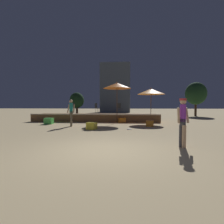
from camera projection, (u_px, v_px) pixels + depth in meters
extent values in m
plane|color=#D1B784|center=(103.00, 151.00, 5.41)|extent=(120.00, 120.00, 0.00)
cube|color=brown|center=(97.00, 117.00, 15.42)|extent=(10.69, 2.53, 0.59)
cube|color=#CCB793|center=(94.00, 114.00, 14.18)|extent=(10.69, 0.12, 0.08)
cylinder|color=brown|center=(117.00, 106.00, 13.80)|extent=(0.05, 0.05, 2.71)
cone|color=orange|center=(117.00, 86.00, 13.74)|extent=(2.20, 2.20, 0.43)
sphere|color=orange|center=(117.00, 82.00, 13.73)|extent=(0.08, 0.08, 0.08)
cylinder|color=brown|center=(151.00, 108.00, 13.96)|extent=(0.05, 0.05, 2.25)
cone|color=orange|center=(151.00, 92.00, 13.90)|extent=(2.20, 2.20, 0.45)
sphere|color=orange|center=(151.00, 88.00, 13.89)|extent=(0.08, 0.08, 0.08)
cube|color=#4CC651|center=(49.00, 121.00, 12.85)|extent=(0.57, 0.57, 0.45)
cube|color=yellow|center=(92.00, 126.00, 10.11)|extent=(0.61, 0.61, 0.40)
cube|color=orange|center=(150.00, 123.00, 11.50)|extent=(0.55, 0.55, 0.38)
cube|color=orange|center=(122.00, 120.00, 14.01)|extent=(0.71, 0.71, 0.39)
cylinder|color=#72664C|center=(71.00, 120.00, 11.37)|extent=(0.13, 0.13, 0.82)
cylinder|color=tan|center=(71.00, 120.00, 11.54)|extent=(0.13, 0.13, 0.82)
cylinder|color=#72664C|center=(71.00, 113.00, 11.44)|extent=(0.21, 0.21, 0.24)
cylinder|color=teal|center=(71.00, 108.00, 11.42)|extent=(0.21, 0.21, 0.63)
cylinder|color=tan|center=(74.00, 109.00, 11.46)|extent=(0.16, 0.12, 0.56)
cylinder|color=tan|center=(68.00, 109.00, 11.39)|extent=(0.20, 0.13, 0.56)
sphere|color=tan|center=(71.00, 101.00, 11.40)|extent=(0.22, 0.22, 0.22)
cylinder|color=tan|center=(184.00, 137.00, 5.72)|extent=(0.13, 0.13, 0.75)
cylinder|color=#3F3F47|center=(181.00, 136.00, 5.87)|extent=(0.13, 0.13, 0.75)
cylinder|color=#3F3F47|center=(183.00, 122.00, 5.77)|extent=(0.19, 0.19, 0.24)
cylinder|color=purple|center=(183.00, 113.00, 5.76)|extent=(0.19, 0.19, 0.58)
cylinder|color=tan|center=(187.00, 115.00, 5.80)|extent=(0.19, 0.13, 0.52)
cylinder|color=tan|center=(179.00, 115.00, 5.72)|extent=(0.13, 0.11, 0.52)
sphere|color=tan|center=(183.00, 101.00, 5.75)|extent=(0.21, 0.21, 0.21)
cylinder|color=#B22D33|center=(183.00, 99.00, 5.74)|extent=(0.23, 0.23, 0.07)
cylinder|color=#2D3338|center=(100.00, 111.00, 15.48)|extent=(0.02, 0.02, 0.45)
cylinder|color=#2D3338|center=(98.00, 111.00, 15.72)|extent=(0.02, 0.02, 0.45)
cylinder|color=#2D3338|center=(97.00, 111.00, 15.30)|extent=(0.02, 0.02, 0.45)
cylinder|color=#2D3338|center=(95.00, 111.00, 15.54)|extent=(0.02, 0.02, 0.45)
cylinder|color=#2D3338|center=(98.00, 108.00, 15.50)|extent=(0.40, 0.40, 0.02)
cube|color=#2D3338|center=(96.00, 106.00, 15.39)|extent=(0.26, 0.29, 0.45)
cylinder|color=#2D3338|center=(122.00, 110.00, 16.05)|extent=(0.02, 0.02, 0.45)
cylinder|color=#2D3338|center=(119.00, 110.00, 16.19)|extent=(0.02, 0.02, 0.45)
cylinder|color=#2D3338|center=(121.00, 111.00, 15.78)|extent=(0.02, 0.02, 0.45)
cylinder|color=#2D3338|center=(118.00, 111.00, 15.92)|extent=(0.02, 0.02, 0.45)
cylinder|color=#2D3338|center=(120.00, 108.00, 15.97)|extent=(0.40, 0.40, 0.02)
cube|color=#2D3338|center=(119.00, 106.00, 15.81)|extent=(0.34, 0.17, 0.45)
cylinder|color=#2D3338|center=(73.00, 111.00, 15.43)|extent=(0.02, 0.02, 0.45)
cylinder|color=#2D3338|center=(76.00, 111.00, 15.63)|extent=(0.02, 0.02, 0.45)
cylinder|color=#2D3338|center=(72.00, 111.00, 15.66)|extent=(0.02, 0.02, 0.45)
cylinder|color=#2D3338|center=(75.00, 111.00, 15.86)|extent=(0.02, 0.02, 0.45)
cylinder|color=#2D3338|center=(74.00, 108.00, 15.64)|extent=(0.40, 0.40, 0.02)
cube|color=#2D3338|center=(73.00, 106.00, 15.75)|extent=(0.27, 0.28, 0.45)
cylinder|color=white|center=(129.00, 129.00, 10.04)|extent=(0.26, 0.26, 0.03)
cylinder|color=#3D2B1C|center=(77.00, 112.00, 21.27)|extent=(0.28, 0.28, 1.20)
ellipsoid|color=black|center=(77.00, 100.00, 21.22)|extent=(1.72, 1.72, 1.89)
cylinder|color=#3D2B1C|center=(196.00, 109.00, 22.12)|extent=(0.28, 0.28, 1.69)
ellipsoid|color=#19381E|center=(196.00, 93.00, 22.04)|extent=(2.58, 2.58, 2.83)
cube|color=#4C5666|center=(115.00, 88.00, 33.39)|extent=(5.48, 4.10, 9.09)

